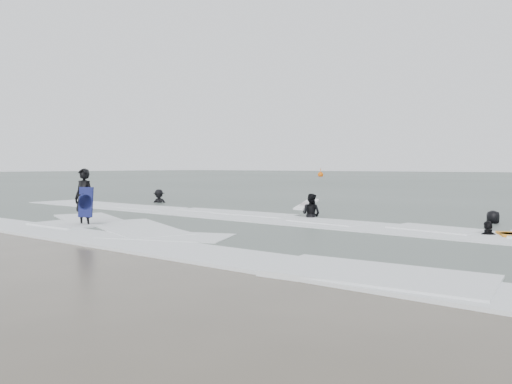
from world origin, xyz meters
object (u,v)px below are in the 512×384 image
Objects in this scene: surfer_right_near at (489,237)px; surfer_right_far at (493,225)px; surfer_centre at (84,228)px; surfer_wading at (311,220)px; buoy at (320,175)px; surfer_breaker at (159,204)px.

surfer_right_far is (-0.60, 3.20, 0.00)m from surfer_right_near.
surfer_centre is at bearing 2.89° from surfer_right_far.
surfer_right_near is at bearing 173.05° from surfer_wading.
surfer_right_far is 74.97m from buoy.
buoy is at bearing -87.02° from surfer_right_near.
surfer_breaker is at bearing -66.52° from buoy.
buoy is at bearing 104.82° from surfer_centre.
surfer_wading is at bearing -14.45° from surfer_right_far.
surfer_centre is 12.30m from surfer_right_near.
surfer_breaker is 67.51m from buoy.
surfer_breaker is 0.98× the size of buoy.
surfer_right_far is at bearing -156.79° from surfer_wading.
surfer_right_far is at bearing -29.41° from surfer_breaker.
surfer_breaker is (-5.99, 8.33, 0.00)m from surfer_centre.
surfer_centre is 1.20× the size of surfer_right_near.
surfer_wading is 10.75m from surfer_breaker.
surfer_breaker is 17.05m from surfer_right_near.
surfer_right_near is at bearing 17.62° from surfer_centre.
surfer_wading is at bearing -59.56° from buoy.
surfer_centre is at bearing -64.91° from buoy.
surfer_right_far is at bearing -110.46° from surfer_right_near.
surfer_centre is 13.62m from surfer_right_far.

